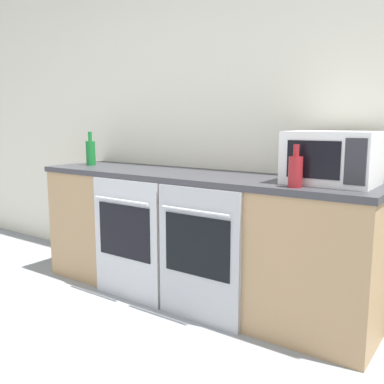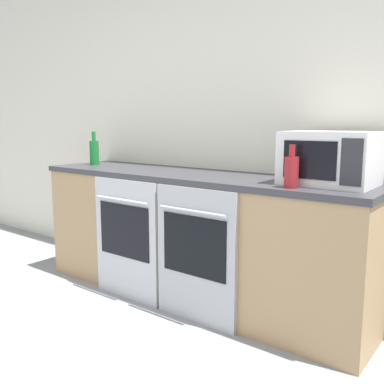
{
  "view_description": "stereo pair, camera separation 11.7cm",
  "coord_description": "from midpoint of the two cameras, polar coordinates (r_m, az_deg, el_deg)",
  "views": [
    {
      "loc": [
        1.7,
        -0.25,
        1.25
      ],
      "look_at": [
        -0.03,
        2.19,
        0.77
      ],
      "focal_mm": 40.0,
      "sensor_mm": 36.0,
      "label": 1
    },
    {
      "loc": [
        1.8,
        -0.18,
        1.25
      ],
      "look_at": [
        -0.03,
        2.19,
        0.77
      ],
      "focal_mm": 40.0,
      "sensor_mm": 36.0,
      "label": 2
    }
  ],
  "objects": [
    {
      "name": "wall_back",
      "position": [
        3.25,
        2.95,
        10.04
      ],
      "size": [
        10.0,
        0.06,
        2.6
      ],
      "color": "silver",
      "rests_on": "ground_plane"
    },
    {
      "name": "counter_back",
      "position": [
        3.07,
        -0.62,
        -5.87
      ],
      "size": [
        2.54,
        0.64,
        0.9
      ],
      "color": "tan",
      "rests_on": "ground_plane"
    },
    {
      "name": "oven_left",
      "position": [
        3.07,
        -9.92,
        -6.27
      ],
      "size": [
        0.6,
        0.06,
        0.86
      ],
      "color": "#B7BABF",
      "rests_on": "ground_plane"
    },
    {
      "name": "oven_right",
      "position": [
        2.68,
        -0.47,
        -8.43
      ],
      "size": [
        0.6,
        0.06,
        0.86
      ],
      "color": "#A8AAAF",
      "rests_on": "ground_plane"
    },
    {
      "name": "microwave",
      "position": [
        2.57,
        17.02,
        4.4
      ],
      "size": [
        0.49,
        0.4,
        0.3
      ],
      "color": "silver",
      "rests_on": "counter_back"
    },
    {
      "name": "bottle_green",
      "position": [
        3.67,
        -14.26,
        5.18
      ],
      "size": [
        0.08,
        0.08,
        0.28
      ],
      "color": "#19722D",
      "rests_on": "counter_back"
    },
    {
      "name": "bottle_red",
      "position": [
        2.38,
        12.27,
        2.8
      ],
      "size": [
        0.08,
        0.08,
        0.23
      ],
      "color": "maroon",
      "rests_on": "counter_back"
    }
  ]
}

